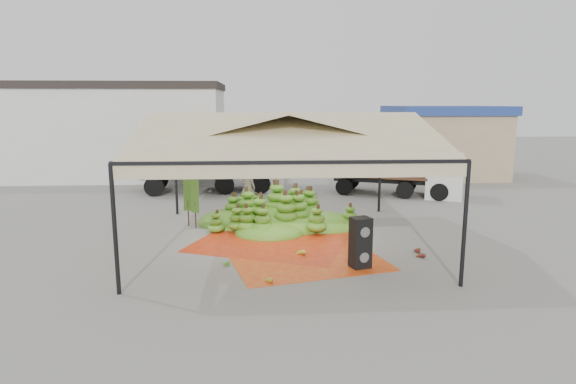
{
  "coord_description": "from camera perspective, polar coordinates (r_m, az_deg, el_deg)",
  "views": [
    {
      "loc": [
        -0.76,
        -14.59,
        4.31
      ],
      "look_at": [
        0.2,
        1.5,
        1.3
      ],
      "focal_mm": 30.0,
      "sensor_mm": 36.0,
      "label": 1
    }
  ],
  "objects": [
    {
      "name": "building_tan",
      "position": [
        29.7,
        17.94,
        5.75
      ],
      "size": [
        6.3,
        5.3,
        4.1
      ],
      "color": "tan",
      "rests_on": "ground"
    },
    {
      "name": "hand_yellow_b",
      "position": [
        13.82,
        1.39,
        -7.14
      ],
      "size": [
        0.59,
        0.57,
        0.21
      ],
      "primitive_type": "ellipsoid",
      "rotation": [
        0.0,
        0.0,
        0.65
      ],
      "color": "gold",
      "rests_on": "ground"
    },
    {
      "name": "vendor",
      "position": [
        19.73,
        -4.81,
        0.49
      ],
      "size": [
        0.7,
        0.53,
        1.73
      ],
      "primitive_type": "imported",
      "rotation": [
        0.0,
        0.0,
        2.95
      ],
      "color": "gray",
      "rests_on": "ground"
    },
    {
      "name": "hand_yellow_a",
      "position": [
        11.82,
        -2.54,
        -10.35
      ],
      "size": [
        0.48,
        0.43,
        0.18
      ],
      "primitive_type": "ellipsoid",
      "rotation": [
        0.0,
        0.0,
        0.34
      ],
      "color": "#BE8B26",
      "rests_on": "ground"
    },
    {
      "name": "truck_left",
      "position": [
        23.9,
        -8.3,
        3.58
      ],
      "size": [
        6.99,
        2.89,
        2.34
      ],
      "rotation": [
        0.0,
        0.0,
        0.09
      ],
      "color": "#4A3518",
      "rests_on": "ground"
    },
    {
      "name": "banana_heap",
      "position": [
        17.12,
        -0.7,
        -1.76
      ],
      "size": [
        6.7,
        5.77,
        1.31
      ],
      "primitive_type": "ellipsoid",
      "rotation": [
        0.0,
        0.0,
        0.13
      ],
      "color": "#3C7F1A",
      "rests_on": "ground"
    },
    {
      "name": "hand_green",
      "position": [
        13.13,
        -7.67,
        -8.24
      ],
      "size": [
        0.49,
        0.43,
        0.19
      ],
      "primitive_type": "ellipsoid",
      "rotation": [
        0.0,
        0.0,
        -0.22
      ],
      "color": "#3E7718",
      "rests_on": "ground"
    },
    {
      "name": "canopy_tent",
      "position": [
        14.64,
        -0.44,
        6.62
      ],
      "size": [
        8.1,
        8.1,
        4.0
      ],
      "color": "black",
      "rests_on": "ground"
    },
    {
      "name": "banana_leaves",
      "position": [
        17.57,
        -11.14,
        -3.82
      ],
      "size": [
        0.96,
        1.36,
        3.7
      ],
      "primitive_type": null,
      "color": "#407E21",
      "rests_on": "ground"
    },
    {
      "name": "ground",
      "position": [
        15.23,
        -0.42,
        -5.86
      ],
      "size": [
        90.0,
        90.0,
        0.0
      ],
      "primitive_type": "plane",
      "color": "slate",
      "rests_on": "ground"
    },
    {
      "name": "hand_red_b",
      "position": [
        14.06,
        15.38,
        -7.28
      ],
      "size": [
        0.51,
        0.49,
        0.18
      ],
      "primitive_type": "ellipsoid",
      "rotation": [
        0.0,
        0.0,
        0.56
      ],
      "color": "#602716",
      "rests_on": "ground"
    },
    {
      "name": "truck_right",
      "position": [
        23.2,
        13.37,
        2.69
      ],
      "size": [
        6.19,
        4.01,
        2.01
      ],
      "rotation": [
        0.0,
        0.0,
        -0.38
      ],
      "color": "#4E291A",
      "rests_on": "ground"
    },
    {
      "name": "hanging_bunches",
      "position": [
        13.22,
        -2.18,
        3.22
      ],
      "size": [
        1.74,
        0.24,
        0.2
      ],
      "color": "#58821B",
      "rests_on": "ground"
    },
    {
      "name": "building_white",
      "position": [
        30.09,
        -21.45,
        6.82
      ],
      "size": [
        14.3,
        6.3,
        5.4
      ],
      "color": "silver",
      "rests_on": "ground"
    },
    {
      "name": "tarp_left",
      "position": [
        15.45,
        -1.59,
        -5.6
      ],
      "size": [
        5.78,
        5.66,
        0.01
      ],
      "primitive_type": "cube",
      "rotation": [
        0.0,
        0.0,
        -0.37
      ],
      "color": "#CC4213",
      "rests_on": "ground"
    },
    {
      "name": "speaker_stack",
      "position": [
        12.85,
        8.58,
        -5.96
      ],
      "size": [
        0.6,
        0.56,
        1.36
      ],
      "rotation": [
        0.0,
        0.0,
        0.31
      ],
      "color": "black",
      "rests_on": "ground"
    },
    {
      "name": "hand_red_a",
      "position": [
        14.54,
        14.71,
        -6.58
      ],
      "size": [
        0.56,
        0.51,
        0.21
      ],
      "primitive_type": "ellipsoid",
      "rotation": [
        0.0,
        0.0,
        -0.29
      ],
      "color": "#551F13",
      "rests_on": "ground"
    },
    {
      "name": "tarp_right",
      "position": [
        14.02,
        1.49,
        -7.31
      ],
      "size": [
        5.0,
        5.14,
        0.01
      ],
      "primitive_type": "cube",
      "rotation": [
        0.0,
        0.0,
        0.24
      ],
      "color": "#CF6113",
      "rests_on": "ground"
    }
  ]
}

